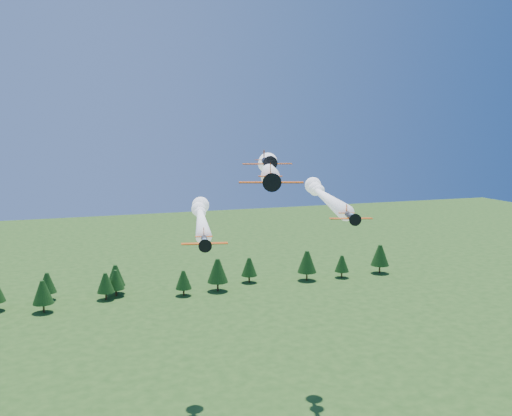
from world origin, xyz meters
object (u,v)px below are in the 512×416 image
object	(u,v)px
plane_lead	(268,167)
plane_slot	(267,162)
plane_right	(323,195)
plane_left	(201,216)

from	to	relation	value
plane_lead	plane_slot	world-z (taller)	plane_slot
plane_right	plane_slot	world-z (taller)	plane_slot
plane_lead	plane_right	size ratio (longest dim) A/B	0.89
plane_right	plane_slot	distance (m)	23.31
plane_lead	plane_left	bearing A→B (deg)	136.83
plane_slot	plane_right	bearing A→B (deg)	52.69
plane_left	plane_right	xyz separation A→B (m)	(23.52, -4.94, 3.78)
plane_left	plane_slot	xyz separation A→B (m)	(6.59, -18.99, 11.49)
plane_lead	plane_slot	distance (m)	4.01
plane_lead	plane_left	distance (m)	20.26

